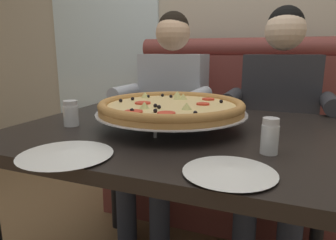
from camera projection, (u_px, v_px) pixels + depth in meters
The scene contains 12 objects.
back_wall_with_window at pixel (246, 3), 2.35m from camera, with size 6.00×0.12×2.80m, color #BCB29E.
window_panel at pixel (102, 10), 2.74m from camera, with size 1.10×0.02×2.80m, color white.
booth_bench at pixel (226, 148), 2.06m from camera, with size 1.42×0.78×1.13m.
dining_table at pixel (180, 151), 1.15m from camera, with size 1.22×0.93×0.76m.
diner_left at pixel (168, 106), 1.86m from camera, with size 0.54×0.64×1.27m.
diner_right at pixel (278, 114), 1.63m from camera, with size 0.54×0.64×1.27m.
pizza at pixel (171, 107), 1.13m from camera, with size 0.56×0.56×0.11m.
shaker_oregano at pixel (71, 115), 1.16m from camera, with size 0.06×0.06×0.10m.
shaker_parmesan at pixel (270, 139), 0.84m from camera, with size 0.05×0.05×0.10m.
plate_near_left at pixel (229, 170), 0.71m from camera, with size 0.22×0.22×0.02m.
plate_near_right at pixel (66, 153), 0.83m from camera, with size 0.26×0.26×0.02m.
patio_chair at pixel (150, 96), 3.56m from camera, with size 0.43×0.43×0.86m.
Camera 1 is at (0.36, -1.03, 1.04)m, focal length 32.56 mm.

